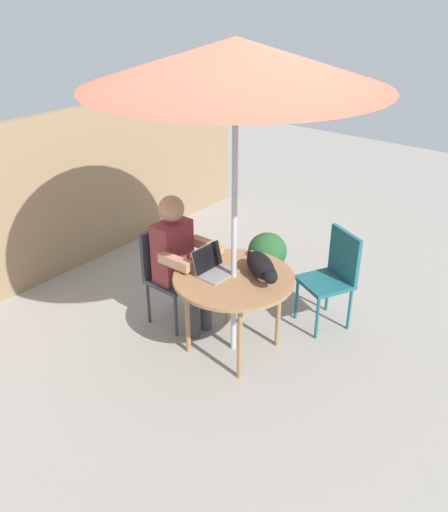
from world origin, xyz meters
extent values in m
plane|color=gray|center=(0.00, 0.00, 0.00)|extent=(14.00, 14.00, 0.00)
cube|color=#937756|center=(0.00, 2.27, 0.84)|extent=(5.51, 0.08, 1.68)
cylinder|color=#9E754C|center=(0.00, 0.00, 0.69)|extent=(0.98, 0.98, 0.03)
cylinder|color=#9E754C|center=(0.27, 0.27, 0.34)|extent=(0.04, 0.04, 0.68)
cylinder|color=#9E754C|center=(-0.27, 0.27, 0.34)|extent=(0.04, 0.04, 0.68)
cylinder|color=#9E754C|center=(-0.27, -0.27, 0.34)|extent=(0.04, 0.04, 0.68)
cylinder|color=#9E754C|center=(0.27, -0.27, 0.34)|extent=(0.04, 0.04, 0.68)
cylinder|color=#B7B7BC|center=(0.00, 0.00, 1.16)|extent=(0.04, 0.04, 2.32)
cone|color=#BF4C38|center=(0.00, 0.00, 2.33)|extent=(2.12, 2.12, 0.32)
sphere|color=#B7B7BC|center=(0.00, 0.00, 2.35)|extent=(0.06, 0.06, 0.06)
cube|color=#33383F|center=(0.00, 0.67, 0.43)|extent=(0.40, 0.40, 0.04)
cube|color=#33383F|center=(0.00, 0.85, 0.67)|extent=(0.40, 0.04, 0.44)
cylinder|color=#33383F|center=(0.17, 0.84, 0.21)|extent=(0.03, 0.03, 0.42)
cylinder|color=#33383F|center=(-0.17, 0.84, 0.21)|extent=(0.03, 0.03, 0.42)
cylinder|color=#33383F|center=(-0.17, 0.50, 0.21)|extent=(0.03, 0.03, 0.42)
cylinder|color=#33383F|center=(0.17, 0.50, 0.21)|extent=(0.03, 0.03, 0.42)
cube|color=#1E606B|center=(0.80, -0.41, 0.43)|extent=(0.54, 0.54, 0.04)
cube|color=#1E606B|center=(0.96, -0.49, 0.67)|extent=(0.21, 0.37, 0.44)
cylinder|color=#1E606B|center=(0.87, -0.63, 0.21)|extent=(0.03, 0.03, 0.42)
cylinder|color=#1E606B|center=(1.03, -0.33, 0.21)|extent=(0.03, 0.03, 0.42)
cylinder|color=#1E606B|center=(0.72, -0.18, 0.21)|extent=(0.03, 0.03, 0.42)
cylinder|color=#1E606B|center=(0.57, -0.48, 0.21)|extent=(0.03, 0.03, 0.42)
cube|color=maroon|center=(0.00, 0.67, 0.72)|extent=(0.34, 0.20, 0.54)
sphere|color=tan|center=(0.00, 0.66, 1.12)|extent=(0.22, 0.22, 0.22)
cube|color=#383842|center=(-0.08, 0.52, 0.50)|extent=(0.12, 0.30, 0.12)
cylinder|color=#383842|center=(-0.08, 0.37, 0.23)|extent=(0.10, 0.10, 0.45)
cube|color=#383842|center=(0.08, 0.52, 0.50)|extent=(0.12, 0.30, 0.12)
cylinder|color=#383842|center=(0.08, 0.37, 0.23)|extent=(0.10, 0.10, 0.45)
cube|color=tan|center=(-0.20, 0.45, 0.77)|extent=(0.08, 0.32, 0.08)
cube|color=tan|center=(0.20, 0.45, 0.77)|extent=(0.08, 0.32, 0.08)
cube|color=gray|center=(-0.06, 0.12, 0.72)|extent=(0.31, 0.23, 0.02)
cube|color=black|center=(-0.06, 0.22, 0.82)|extent=(0.30, 0.07, 0.20)
cube|color=gray|center=(-0.06, 0.23, 0.82)|extent=(0.30, 0.07, 0.20)
ellipsoid|color=black|center=(0.15, -0.15, 0.79)|extent=(0.39, 0.44, 0.17)
sphere|color=black|center=(0.02, -0.34, 0.81)|extent=(0.11, 0.11, 0.11)
ellipsoid|color=white|center=(0.09, -0.24, 0.76)|extent=(0.17, 0.17, 0.09)
cylinder|color=black|center=(0.34, 0.06, 0.73)|extent=(0.13, 0.17, 0.04)
cone|color=black|center=(-0.01, -0.32, 0.86)|extent=(0.04, 0.04, 0.03)
cone|color=black|center=(0.04, -0.35, 0.86)|extent=(0.04, 0.04, 0.03)
cylinder|color=#595654|center=(0.96, 0.32, 0.14)|extent=(0.30, 0.30, 0.29)
ellipsoid|color=#26592D|center=(0.96, 0.32, 0.45)|extent=(0.38, 0.38, 0.37)
camera|label=1|loc=(-2.95, -2.26, 2.83)|focal=37.57mm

